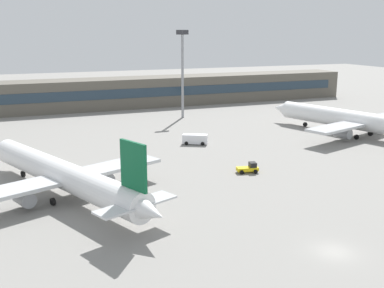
{
  "coord_description": "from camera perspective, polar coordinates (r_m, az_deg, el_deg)",
  "views": [
    {
      "loc": [
        -31.41,
        -37.14,
        23.12
      ],
      "look_at": [
        -0.43,
        40.0,
        3.0
      ],
      "focal_mm": 43.78,
      "sensor_mm": 36.0,
      "label": 1
    }
  ],
  "objects": [
    {
      "name": "airplane_near",
      "position": [
        69.14,
        -15.7,
        -3.53
      ],
      "size": [
        30.44,
        42.39,
        11.0
      ],
      "color": "white",
      "rests_on": "ground_plane"
    },
    {
      "name": "ground_plane",
      "position": [
        86.44,
        0.26,
        -1.91
      ],
      "size": [
        400.0,
        400.0,
        0.0
      ],
      "primitive_type": "plane",
      "color": "gray"
    },
    {
      "name": "service_van_white",
      "position": [
        97.91,
        0.38,
        0.62
      ],
      "size": [
        5.52,
        4.24,
        2.08
      ],
      "color": "white",
      "rests_on": "ground_plane"
    },
    {
      "name": "baggage_tug_yellow",
      "position": [
        78.97,
        6.93,
        -2.92
      ],
      "size": [
        3.83,
        2.41,
        1.75
      ],
      "color": "yellow",
      "rests_on": "ground_plane"
    },
    {
      "name": "airplane_mid",
      "position": [
        111.48,
        19.2,
        2.74
      ],
      "size": [
        32.85,
        46.1,
        11.69
      ],
      "color": "white",
      "rests_on": "ground_plane"
    },
    {
      "name": "floodlight_tower_west",
      "position": [
        126.91,
        -1.17,
        9.34
      ],
      "size": [
        3.2,
        0.8,
        23.4
      ],
      "color": "gray",
      "rests_on": "ground_plane"
    },
    {
      "name": "terminal_building",
      "position": [
        146.82,
        -9.4,
        6.14
      ],
      "size": [
        158.64,
        12.13,
        9.0
      ],
      "color": "#5B564C",
      "rests_on": "ground_plane"
    }
  ]
}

